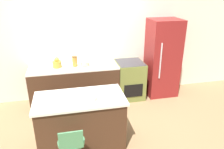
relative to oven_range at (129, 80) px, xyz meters
name	(u,v)px	position (x,y,z in m)	size (l,w,h in m)	color
ground_plane	(90,108)	(-1.00, -0.35, -0.44)	(14.00, 14.00, 0.00)	#8E704C
wall_back	(84,43)	(-1.00, 0.36, 0.86)	(8.00, 0.06, 2.60)	silver
back_counter	(75,85)	(-1.30, 0.00, 0.00)	(1.94, 0.65, 0.89)	#422819
kitchen_island	(81,121)	(-1.28, -1.45, 0.00)	(1.45, 0.75, 0.88)	#422819
oven_range	(129,80)	(0.00, 0.00, 0.00)	(0.63, 0.67, 0.89)	olive
refrigerator	(162,58)	(0.81, 0.02, 0.48)	(0.71, 0.65, 1.84)	maroon
kettle	(57,63)	(-1.64, 0.02, 0.53)	(0.19, 0.19, 0.22)	#B29333
mixing_bowl	(85,63)	(-1.04, 0.02, 0.49)	(0.21, 0.21, 0.08)	#C1B28E
canister_jar	(75,61)	(-1.26, 0.02, 0.56)	(0.11, 0.11, 0.22)	#B77F33
fruit_bowl	(87,98)	(-1.17, -1.55, 0.47)	(0.30, 0.30, 0.07)	white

